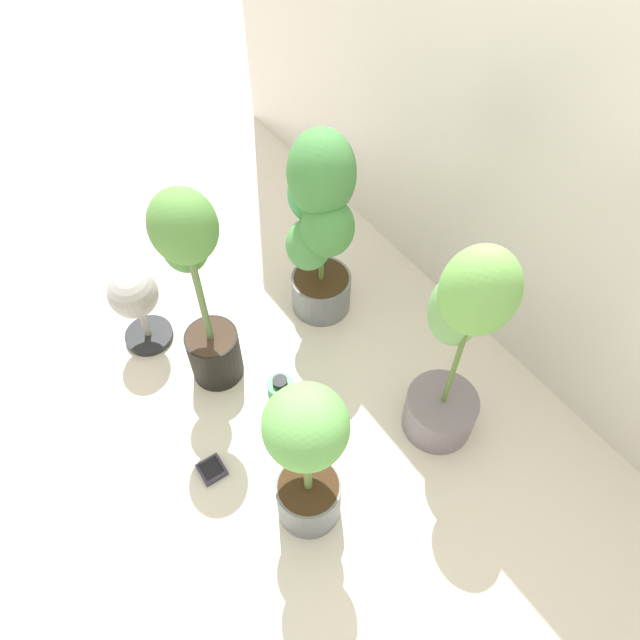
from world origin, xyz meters
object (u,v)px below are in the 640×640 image
object	(u,v)px
potted_plant_back_left	(320,221)
floor_fan	(135,300)
hygrometer_box	(212,470)
potted_plant_front_left	(197,285)
potted_plant_back_right	(457,346)
nutrient_bottle	(282,399)
potted_plant_front_right	(305,449)

from	to	relation	value
potted_plant_back_left	floor_fan	world-z (taller)	potted_plant_back_left
hygrometer_box	potted_plant_back_left	bearing A→B (deg)	-60.61
potted_plant_back_left	floor_fan	distance (m)	0.71
potted_plant_front_left	potted_plant_back_right	xyz separation A→B (m)	(0.62, 0.51, -0.02)
potted_plant_back_left	potted_plant_back_right	bearing A→B (deg)	2.69
potted_plant_front_left	floor_fan	size ratio (longest dim) A/B	2.42
nutrient_bottle	potted_plant_back_right	bearing A→B (deg)	52.31
floor_fan	potted_plant_back_left	bearing A→B (deg)	179.19
potted_plant_front_right	floor_fan	bearing A→B (deg)	-171.74
potted_plant_front_right	potted_plant_front_left	bearing A→B (deg)	178.29
floor_fan	nutrient_bottle	world-z (taller)	floor_fan
potted_plant_back_left	potted_plant_back_right	distance (m)	0.64
potted_plant_front_right	potted_plant_front_left	distance (m)	0.61
potted_plant_back_left	nutrient_bottle	world-z (taller)	potted_plant_back_left
potted_plant_front_right	hygrometer_box	distance (m)	0.50
potted_plant_front_left	potted_plant_back_right	bearing A→B (deg)	39.08
potted_plant_back_left	potted_plant_front_left	size ratio (longest dim) A/B	0.95
potted_plant_back_right	nutrient_bottle	size ratio (longest dim) A/B	3.82
hygrometer_box	potted_plant_front_right	bearing A→B (deg)	-141.89
potted_plant_back_right	hygrometer_box	distance (m)	0.89
potted_plant_back_right	floor_fan	distance (m)	1.13
potted_plant_back_right	nutrient_bottle	bearing A→B (deg)	-127.69
potted_plant_back_left	floor_fan	size ratio (longest dim) A/B	2.31
potted_plant_front_right	potted_plant_back_right	xyz separation A→B (m)	(0.01, 0.52, 0.06)
hygrometer_box	floor_fan	xyz separation A→B (m)	(-0.61, 0.07, 0.22)
potted_plant_front_left	hygrometer_box	xyz separation A→B (m)	(0.35, -0.21, -0.45)
nutrient_bottle	potted_plant_back_left	bearing A→B (deg)	129.97
potted_plant_back_left	potted_plant_back_right	xyz separation A→B (m)	(0.64, 0.03, -0.01)
hygrometer_box	nutrient_bottle	bearing A→B (deg)	-80.54
potted_plant_back_left	floor_fan	bearing A→B (deg)	-111.64
floor_fan	potted_plant_front_right	bearing A→B (deg)	119.09
potted_plant_back_left	hygrometer_box	size ratio (longest dim) A/B	9.83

